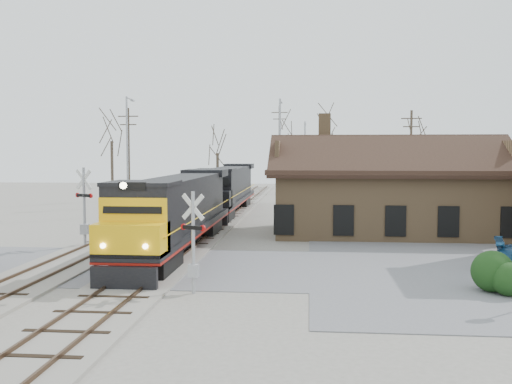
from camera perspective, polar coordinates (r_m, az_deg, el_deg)
ground at (r=27.00m, az=-9.81°, el=-7.36°), size 140.00×140.00×0.00m
road at (r=27.00m, az=-9.81°, el=-7.33°), size 60.00×9.00×0.03m
track_main at (r=41.47m, az=-4.41°, el=-3.25°), size 3.40×90.00×0.24m
track_siding at (r=42.46m, az=-10.42°, el=-3.14°), size 3.40×90.00×0.24m
depot at (r=38.00m, az=12.89°, el=-0.46°), size 15.20×9.31×7.90m
locomotive_lead at (r=30.42m, az=-7.95°, el=-1.94°), size 2.78×18.59×4.12m
locomotive_trailing at (r=48.91m, az=-2.89°, el=0.33°), size 2.78×18.59×3.90m
crossbuck_near at (r=21.48m, az=-6.29°, el=-5.34°), size 1.03×0.51×3.84m
crossbuck_far at (r=33.13m, az=-16.79°, el=-1.76°), size 1.19×0.59×4.45m
hedge_a at (r=23.51m, az=22.58°, el=-7.34°), size 1.58×1.58×1.58m
hedge_b at (r=23.12m, az=23.93°, el=-7.98°), size 1.26×1.26×1.26m
streetlight_a at (r=48.72m, az=-12.70°, el=4.13°), size 0.25×2.04×9.89m
streetlight_b at (r=48.23m, az=2.40°, el=4.16°), size 0.25×2.04×9.77m
streetlight_c at (r=61.44m, az=4.90°, el=3.54°), size 0.25×2.04×8.57m
utility_pole_a at (r=56.64m, az=-12.61°, el=3.61°), size 2.00×0.24×9.55m
utility_pole_b at (r=70.95m, az=2.36°, el=4.35°), size 2.00×0.24×10.99m
utility_pole_c at (r=58.12m, az=15.22°, el=3.49°), size 2.00×0.24×9.39m
tree_a at (r=63.37m, az=-14.25°, el=5.92°), size 4.33×4.33×10.61m
tree_b at (r=63.36m, az=-3.87°, el=4.66°), size 3.47×3.47×8.49m
tree_c at (r=72.67m, az=2.98°, el=6.22°), size 4.65×4.65×11.39m
tree_d at (r=69.34m, az=7.13°, el=6.46°), size 4.76×4.76×11.66m
tree_e at (r=66.88m, az=15.66°, el=5.16°), size 3.91×3.91×9.58m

